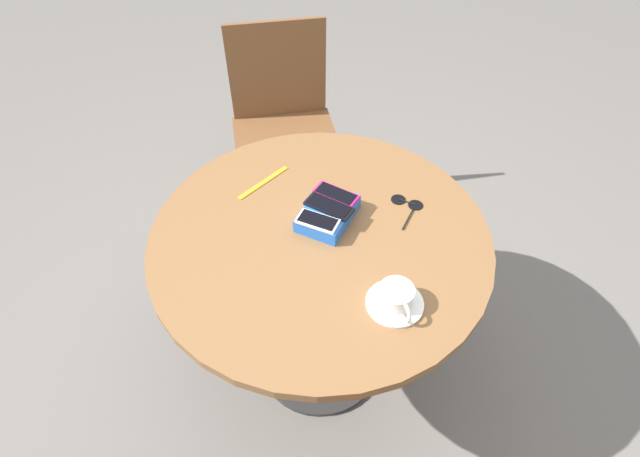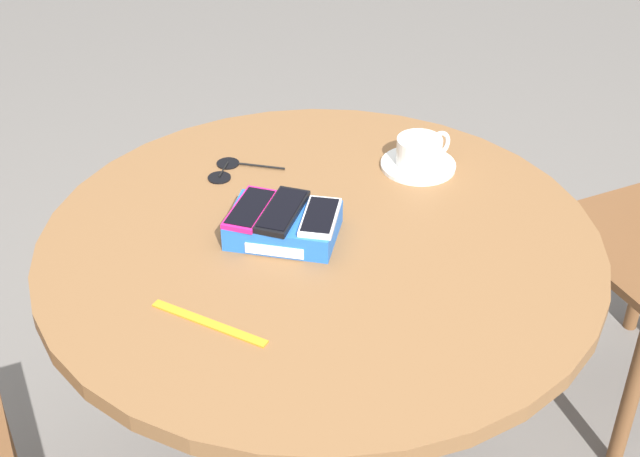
{
  "view_description": "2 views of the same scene",
  "coord_description": "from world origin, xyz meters",
  "px_view_note": "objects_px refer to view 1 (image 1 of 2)",
  "views": [
    {
      "loc": [
        0.95,
        0.2,
        1.75
      ],
      "look_at": [
        0.0,
        0.0,
        0.73
      ],
      "focal_mm": 28.0,
      "sensor_mm": 36.0,
      "label": 1
    },
    {
      "loc": [
        -0.04,
        -1.26,
        1.6
      ],
      "look_at": [
        0.0,
        0.0,
        0.73
      ],
      "focal_mm": 50.0,
      "sensor_mm": 36.0,
      "label": 2
    }
  ],
  "objects_px": {
    "coffee_cup": "(397,297)",
    "chair_far_side": "(284,129)",
    "lanyard_strap": "(263,182)",
    "phone_black": "(329,206)",
    "saucer": "(395,303)",
    "phone_box": "(328,213)",
    "phone_magenta": "(336,194)",
    "round_table": "(320,262)",
    "sunglasses": "(407,204)",
    "phone_white": "(318,220)"
  },
  "relations": [
    {
      "from": "coffee_cup",
      "to": "chair_far_side",
      "type": "bearing_deg",
      "value": -150.47
    },
    {
      "from": "coffee_cup",
      "to": "lanyard_strap",
      "type": "bearing_deg",
      "value": -129.73
    },
    {
      "from": "phone_black",
      "to": "saucer",
      "type": "relative_size",
      "value": 1.03
    },
    {
      "from": "phone_box",
      "to": "phone_magenta",
      "type": "relative_size",
      "value": 1.47
    },
    {
      "from": "round_table",
      "to": "sunglasses",
      "type": "relative_size",
      "value": 6.6
    },
    {
      "from": "lanyard_strap",
      "to": "phone_box",
      "type": "bearing_deg",
      "value": 63.59
    },
    {
      "from": "saucer",
      "to": "coffee_cup",
      "type": "xyz_separation_m",
      "value": [
        0.0,
        0.0,
        0.03
      ]
    },
    {
      "from": "phone_white",
      "to": "sunglasses",
      "type": "distance_m",
      "value": 0.3
    },
    {
      "from": "chair_far_side",
      "to": "phone_magenta",
      "type": "bearing_deg",
      "value": 27.5
    },
    {
      "from": "round_table",
      "to": "phone_box",
      "type": "height_order",
      "value": "phone_box"
    },
    {
      "from": "phone_magenta",
      "to": "sunglasses",
      "type": "bearing_deg",
      "value": 103.9
    },
    {
      "from": "round_table",
      "to": "phone_white",
      "type": "xyz_separation_m",
      "value": [
        -0.0,
        -0.01,
        0.18
      ]
    },
    {
      "from": "round_table",
      "to": "phone_magenta",
      "type": "relative_size",
      "value": 6.87
    },
    {
      "from": "round_table",
      "to": "sunglasses",
      "type": "xyz_separation_m",
      "value": [
        -0.17,
        0.23,
        0.13
      ]
    },
    {
      "from": "phone_white",
      "to": "chair_far_side",
      "type": "xyz_separation_m",
      "value": [
        -0.79,
        -0.32,
        -0.29
      ]
    },
    {
      "from": "sunglasses",
      "to": "phone_black",
      "type": "bearing_deg",
      "value": -64.0
    },
    {
      "from": "phone_box",
      "to": "chair_far_side",
      "type": "distance_m",
      "value": 0.85
    },
    {
      "from": "saucer",
      "to": "chair_far_side",
      "type": "distance_m",
      "value": 1.17
    },
    {
      "from": "phone_white",
      "to": "lanyard_strap",
      "type": "xyz_separation_m",
      "value": [
        -0.17,
        -0.21,
        -0.05
      ]
    },
    {
      "from": "phone_white",
      "to": "coffee_cup",
      "type": "xyz_separation_m",
      "value": [
        0.21,
        0.24,
        -0.01
      ]
    },
    {
      "from": "phone_box",
      "to": "saucer",
      "type": "distance_m",
      "value": 0.35
    },
    {
      "from": "phone_white",
      "to": "coffee_cup",
      "type": "relative_size",
      "value": 1.13
    },
    {
      "from": "round_table",
      "to": "saucer",
      "type": "relative_size",
      "value": 6.68
    },
    {
      "from": "phone_white",
      "to": "coffee_cup",
      "type": "bearing_deg",
      "value": 49.64
    },
    {
      "from": "phone_black",
      "to": "sunglasses",
      "type": "relative_size",
      "value": 1.02
    },
    {
      "from": "phone_magenta",
      "to": "lanyard_strap",
      "type": "height_order",
      "value": "phone_magenta"
    },
    {
      "from": "phone_black",
      "to": "phone_white",
      "type": "relative_size",
      "value": 1.2
    },
    {
      "from": "saucer",
      "to": "chair_far_side",
      "type": "height_order",
      "value": "chair_far_side"
    },
    {
      "from": "phone_box",
      "to": "saucer",
      "type": "relative_size",
      "value": 1.43
    },
    {
      "from": "saucer",
      "to": "sunglasses",
      "type": "xyz_separation_m",
      "value": [
        -0.37,
        -0.0,
        -0.0
      ]
    },
    {
      "from": "lanyard_strap",
      "to": "chair_far_side",
      "type": "xyz_separation_m",
      "value": [
        -0.62,
        -0.11,
        -0.24
      ]
    },
    {
      "from": "coffee_cup",
      "to": "chair_far_side",
      "type": "distance_m",
      "value": 1.18
    },
    {
      "from": "phone_white",
      "to": "sunglasses",
      "type": "height_order",
      "value": "phone_white"
    },
    {
      "from": "round_table",
      "to": "phone_black",
      "type": "xyz_separation_m",
      "value": [
        -0.06,
        0.01,
        0.18
      ]
    },
    {
      "from": "phone_white",
      "to": "saucer",
      "type": "height_order",
      "value": "phone_white"
    },
    {
      "from": "phone_magenta",
      "to": "lanyard_strap",
      "type": "distance_m",
      "value": 0.25
    },
    {
      "from": "lanyard_strap",
      "to": "phone_black",
      "type": "bearing_deg",
      "value": 64.21
    },
    {
      "from": "phone_box",
      "to": "phone_black",
      "type": "distance_m",
      "value": 0.03
    },
    {
      "from": "phone_box",
      "to": "chair_far_side",
      "type": "relative_size",
      "value": 0.23
    },
    {
      "from": "phone_black",
      "to": "coffee_cup",
      "type": "xyz_separation_m",
      "value": [
        0.27,
        0.22,
        -0.01
      ]
    },
    {
      "from": "coffee_cup",
      "to": "sunglasses",
      "type": "relative_size",
      "value": 0.76
    },
    {
      "from": "sunglasses",
      "to": "chair_far_side",
      "type": "xyz_separation_m",
      "value": [
        -0.62,
        -0.56,
        -0.24
      ]
    },
    {
      "from": "coffee_cup",
      "to": "lanyard_strap",
      "type": "xyz_separation_m",
      "value": [
        -0.38,
        -0.46,
        -0.03
      ]
    },
    {
      "from": "saucer",
      "to": "lanyard_strap",
      "type": "xyz_separation_m",
      "value": [
        -0.38,
        -0.45,
        -0.0
      ]
    },
    {
      "from": "phone_box",
      "to": "coffee_cup",
      "type": "bearing_deg",
      "value": 40.51
    },
    {
      "from": "phone_magenta",
      "to": "phone_black",
      "type": "bearing_deg",
      "value": -10.19
    },
    {
      "from": "phone_box",
      "to": "lanyard_strap",
      "type": "bearing_deg",
      "value": -116.41
    },
    {
      "from": "lanyard_strap",
      "to": "chair_far_side",
      "type": "distance_m",
      "value": 0.67
    },
    {
      "from": "phone_box",
      "to": "phone_white",
      "type": "height_order",
      "value": "phone_white"
    },
    {
      "from": "phone_black",
      "to": "sunglasses",
      "type": "xyz_separation_m",
      "value": [
        -0.11,
        0.22,
        -0.05
      ]
    }
  ]
}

